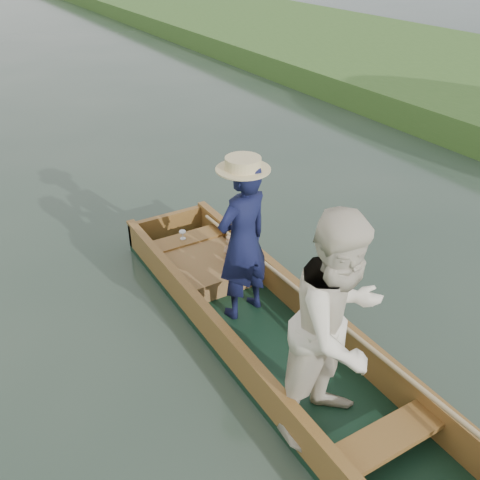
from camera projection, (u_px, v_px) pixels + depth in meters
ground at (270, 346)px, 5.43m from camera, size 120.00×120.00×0.00m
punt at (288, 308)px, 4.77m from camera, size 1.24×5.00×2.06m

